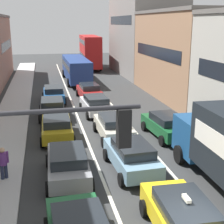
# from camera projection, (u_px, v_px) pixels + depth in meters

# --- Properties ---
(sidewalk_left) EXTENTS (2.60, 64.00, 0.14)m
(sidewalk_left) POSITION_uv_depth(u_px,v_px,m) (14.00, 109.00, 27.15)
(sidewalk_left) COLOR #B8B8B8
(sidewalk_left) RESTS_ON ground
(lane_stripe_left) EXTENTS (0.16, 60.00, 0.01)m
(lane_stripe_left) POSITION_uv_depth(u_px,v_px,m) (74.00, 107.00, 28.18)
(lane_stripe_left) COLOR silver
(lane_stripe_left) RESTS_ON ground
(lane_stripe_right) EXTENTS (0.16, 60.00, 0.01)m
(lane_stripe_right) POSITION_uv_depth(u_px,v_px,m) (112.00, 105.00, 28.87)
(lane_stripe_right) COLOR silver
(lane_stripe_right) RESTS_ON ground
(building_row_right) EXTENTS (7.20, 43.90, 13.68)m
(building_row_right) POSITION_uv_depth(u_px,v_px,m) (179.00, 40.00, 33.63)
(building_row_right) COLOR gray
(building_row_right) RESTS_ON ground
(traffic_light_pole) EXTENTS (3.58, 0.38, 5.50)m
(traffic_light_pole) POSITION_uv_depth(u_px,v_px,m) (35.00, 185.00, 6.80)
(traffic_light_pole) COLOR #2D2D33
(traffic_light_pole) RESTS_ON ground
(taxi_centre_lane_front) EXTENTS (2.18, 4.36, 1.66)m
(taxi_centre_lane_front) POSITION_uv_depth(u_px,v_px,m) (183.00, 218.00, 10.83)
(taxi_centre_lane_front) COLOR yellow
(taxi_centre_lane_front) RESTS_ON ground
(sedan_centre_lane_second) EXTENTS (2.22, 4.38, 1.49)m
(sedan_centre_lane_second) POSITION_uv_depth(u_px,v_px,m) (132.00, 156.00, 15.85)
(sedan_centre_lane_second) COLOR #759EB7
(sedan_centre_lane_second) RESTS_ON ground
(wagon_left_lane_second) EXTENTS (2.14, 4.34, 1.49)m
(wagon_left_lane_second) POSITION_uv_depth(u_px,v_px,m) (68.00, 163.00, 15.03)
(wagon_left_lane_second) COLOR gray
(wagon_left_lane_second) RESTS_ON ground
(hatchback_centre_lane_third) EXTENTS (2.08, 4.31, 1.49)m
(hatchback_centre_lane_third) POSITION_uv_depth(u_px,v_px,m) (113.00, 126.00, 20.38)
(hatchback_centre_lane_third) COLOR beige
(hatchback_centre_lane_third) RESTS_ON ground
(sedan_left_lane_third) EXTENTS (2.12, 4.33, 1.49)m
(sedan_left_lane_third) POSITION_uv_depth(u_px,v_px,m) (57.00, 126.00, 20.28)
(sedan_left_lane_third) COLOR #B29319
(sedan_left_lane_third) RESTS_ON ground
(coupe_centre_lane_fourth) EXTENTS (2.26, 4.40, 1.49)m
(coupe_centre_lane_fourth) POSITION_uv_depth(u_px,v_px,m) (96.00, 104.00, 25.74)
(coupe_centre_lane_fourth) COLOR silver
(coupe_centre_lane_fourth) RESTS_ON ground
(sedan_left_lane_fourth) EXTENTS (2.14, 4.34, 1.49)m
(sedan_left_lane_fourth) POSITION_uv_depth(u_px,v_px,m) (52.00, 107.00, 24.80)
(sedan_left_lane_fourth) COLOR black
(sedan_left_lane_fourth) RESTS_ON ground
(sedan_centre_lane_fifth) EXTENTS (2.21, 4.37, 1.49)m
(sedan_centre_lane_fifth) POSITION_uv_depth(u_px,v_px,m) (89.00, 91.00, 30.81)
(sedan_centre_lane_fifth) COLOR #A51E1E
(sedan_centre_lane_fifth) RESTS_ON ground
(sedan_left_lane_fifth) EXTENTS (2.07, 4.31, 1.49)m
(sedan_left_lane_fifth) POSITION_uv_depth(u_px,v_px,m) (54.00, 94.00, 29.56)
(sedan_left_lane_fifth) COLOR #194C8C
(sedan_left_lane_fifth) RESTS_ON ground
(sedan_right_lane_behind_truck) EXTENTS (2.29, 4.41, 1.49)m
(sedan_right_lane_behind_truck) POSITION_uv_depth(u_px,v_px,m) (166.00, 125.00, 20.61)
(sedan_right_lane_behind_truck) COLOR #19592D
(sedan_right_lane_behind_truck) RESTS_ON ground
(bus_mid_queue_primary) EXTENTS (2.90, 10.53, 2.90)m
(bus_mid_queue_primary) POSITION_uv_depth(u_px,v_px,m) (76.00, 68.00, 39.49)
(bus_mid_queue_primary) COLOR navy
(bus_mid_queue_primary) RESTS_ON ground
(bus_far_queue_secondary) EXTENTS (3.13, 10.59, 5.06)m
(bus_far_queue_secondary) POSITION_uv_depth(u_px,v_px,m) (90.00, 50.00, 50.86)
(bus_far_queue_secondary) COLOR #B21919
(bus_far_queue_secondary) RESTS_ON ground
(pedestrian_near_kerb) EXTENTS (0.49, 0.34, 1.66)m
(pedestrian_near_kerb) POSITION_uv_depth(u_px,v_px,m) (3.00, 162.00, 14.75)
(pedestrian_near_kerb) COLOR #262D47
(pedestrian_near_kerb) RESTS_ON ground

